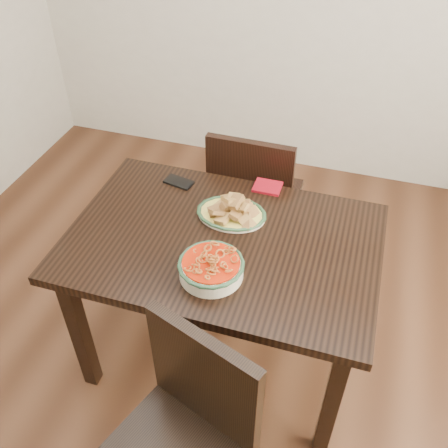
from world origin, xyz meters
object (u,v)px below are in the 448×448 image
(chair_near, at_px, (185,431))
(fish_plate, at_px, (231,208))
(dining_table, at_px, (223,256))
(smartphone, at_px, (179,182))
(noodle_bowl, at_px, (211,266))
(chair_far, at_px, (253,196))

(chair_near, xyz_separation_m, fish_plate, (-0.09, 0.81, 0.30))
(fish_plate, bearing_deg, chair_near, -83.96)
(dining_table, height_order, smartphone, smartphone)
(dining_table, distance_m, noodle_bowl, 0.24)
(chair_near, height_order, smartphone, chair_near)
(chair_far, relative_size, noodle_bowl, 3.67)
(chair_far, distance_m, fish_plate, 0.55)
(dining_table, height_order, noodle_bowl, noodle_bowl)
(noodle_bowl, bearing_deg, dining_table, 95.56)
(chair_near, relative_size, smartphone, 6.97)
(noodle_bowl, bearing_deg, chair_far, 93.13)
(chair_far, xyz_separation_m, smartphone, (-0.27, -0.32, 0.26))
(dining_table, relative_size, fish_plate, 4.32)
(dining_table, xyz_separation_m, noodle_bowl, (0.02, -0.20, 0.14))
(dining_table, height_order, chair_near, chair_near)
(fish_plate, height_order, noodle_bowl, fish_plate)
(chair_far, distance_m, smartphone, 0.49)
(noodle_bowl, height_order, smartphone, noodle_bowl)
(noodle_bowl, bearing_deg, chair_near, -82.71)
(chair_near, bearing_deg, noodle_bowl, 116.94)
(chair_near, relative_size, fish_plate, 3.15)
(dining_table, bearing_deg, smartphone, 135.38)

